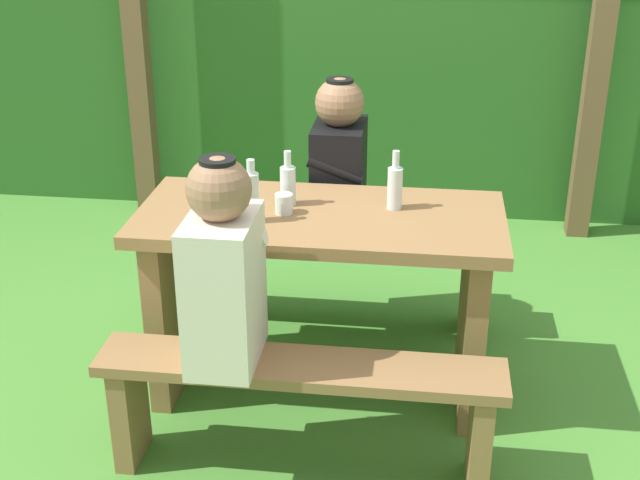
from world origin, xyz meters
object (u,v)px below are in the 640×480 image
Objects in this scene: person_white_shirt at (223,270)px; bottle_right at (252,196)px; picnic_table at (320,273)px; bench_far at (335,261)px; bottle_center at (395,186)px; person_black_coat at (339,166)px; drinking_glass at (284,204)px; bench_near at (300,394)px; bottle_left at (288,184)px.

person_white_shirt is 2.99× the size of bottle_right.
bench_far is at bearing 90.00° from picnic_table.
picnic_table is 6.06× the size of bottle_center.
bottle_center is at bearing 20.89° from bottle_right.
person_white_shirt is at bearing -103.10° from bench_far.
person_white_shirt is 1.00× the size of person_black_coat.
drinking_glass is (-0.15, -0.56, 0.04)m from person_black_coat.
bottle_right is (0.01, 0.42, 0.10)m from person_white_shirt.
bench_near is 1.08m from bench_far.
bottle_center reaches higher than bench_near.
drinking_glass is at bearing -105.09° from person_black_coat.
bottle_center is (0.26, -0.45, 0.09)m from person_black_coat.
bottle_left is at bearing -107.75° from person_black_coat.
person_white_shirt is at bearing -130.39° from bottle_center.
drinking_glass is 0.10m from bottle_left.
drinking_glass is 0.33× the size of bottle_center.
bottle_left is 0.94× the size of bottle_center.
picnic_table is 5.81× the size of bottle_right.
person_white_shirt reaches higher than bottle_center.
bottle_left is (-0.13, -0.47, 0.54)m from bench_far.
bench_near is 0.73m from drinking_glass.
person_black_coat is 3.11× the size of bottle_center.
bench_near is 18.10× the size of drinking_glass.
bench_far is (0.00, 0.54, -0.20)m from picnic_table.
person_black_coat is at bearing 72.25° from bottle_left.
drinking_glass is 0.15m from bottle_right.
bottle_right is at bearing -159.11° from bottle_center.
person_black_coat is at bearing 120.18° from bottle_center.
person_black_coat reaches higher than bottle_right.
bench_near is 0.87m from bottle_center.
person_black_coat is at bearing 76.12° from person_white_shirt.
person_white_shirt is 0.82m from bottle_center.
person_black_coat is 2.99× the size of bottle_right.
person_white_shirt is 9.30× the size of drinking_glass.
drinking_glass is at bearing 41.95° from bottle_right.
person_black_coat reaches higher than bottle_left.
bench_near is 6.46× the size of bottle_left.
picnic_table is 0.58m from bench_near.
bottle_center reaches higher than picnic_table.
bottle_center reaches higher than bench_far.
person_black_coat is 0.49m from bottle_left.
bottle_center reaches higher than drinking_glass.
drinking_glass is (-0.14, -0.56, 0.49)m from bench_far.
person_black_coat reaches higher than drinking_glass.
picnic_table is at bearing 8.39° from drinking_glass.
bottle_right is (-0.10, -0.09, 0.06)m from drinking_glass.
person_white_shirt reaches higher than bottle_right.
bench_far is 6.46× the size of bottle_left.
bottle_right is 0.55m from bottle_center.
bench_far is at bearing 167.10° from person_black_coat.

